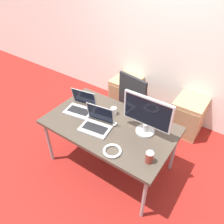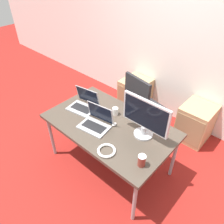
{
  "view_description": "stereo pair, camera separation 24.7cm",
  "coord_description": "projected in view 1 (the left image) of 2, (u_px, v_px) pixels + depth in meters",
  "views": [
    {
      "loc": [
        1.12,
        -1.56,
        2.37
      ],
      "look_at": [
        0.0,
        0.05,
        0.85
      ],
      "focal_mm": 35.0,
      "sensor_mm": 36.0,
      "label": 1
    },
    {
      "loc": [
        1.31,
        -1.4,
        2.37
      ],
      "look_at": [
        0.0,
        0.05,
        0.85
      ],
      "focal_mm": 35.0,
      "sensor_mm": 36.0,
      "label": 2
    }
  ],
  "objects": [
    {
      "name": "laptop_right",
      "position": [
        81.0,
        107.0,
        2.72
      ],
      "size": [
        0.37,
        0.33,
        0.25
      ],
      "color": "#ADADB2",
      "rests_on": "desk"
    },
    {
      "name": "mouse",
      "position": [
        115.0,
        124.0,
        2.51
      ],
      "size": [
        0.04,
        0.07,
        0.03
      ],
      "color": "silver",
      "rests_on": "desk"
    },
    {
      "name": "cabinet_left",
      "position": [
        126.0,
        93.0,
        3.82
      ],
      "size": [
        0.43,
        0.48,
        0.57
      ],
      "color": "tan",
      "rests_on": "ground_plane"
    },
    {
      "name": "cable_coil",
      "position": [
        112.0,
        151.0,
        2.19
      ],
      "size": [
        0.19,
        0.19,
        0.03
      ],
      "color": "white",
      "rests_on": "desk"
    },
    {
      "name": "desk",
      "position": [
        110.0,
        127.0,
        2.56
      ],
      "size": [
        1.51,
        0.9,
        0.7
      ],
      "color": "#473D33",
      "rests_on": "ground_plane"
    },
    {
      "name": "cabinet_right",
      "position": [
        188.0,
        116.0,
        3.32
      ],
      "size": [
        0.43,
        0.48,
        0.57
      ],
      "color": "tan",
      "rests_on": "ground_plane"
    },
    {
      "name": "monitor",
      "position": [
        147.0,
        115.0,
        2.28
      ],
      "size": [
        0.55,
        0.21,
        0.46
      ],
      "color": "#B7B7BC",
      "rests_on": "desk"
    },
    {
      "name": "ground_plane",
      "position": [
        110.0,
        163.0,
        2.97
      ],
      "size": [
        14.0,
        14.0,
        0.0
      ],
      "primitive_type": "plane",
      "color": "maroon"
    },
    {
      "name": "office_chair",
      "position": [
        139.0,
        112.0,
        3.24
      ],
      "size": [
        0.56,
        0.6,
        1.04
      ],
      "color": "#232326",
      "rests_on": "ground_plane"
    },
    {
      "name": "wall_back",
      "position": [
        170.0,
        37.0,
        3.14
      ],
      "size": [
        10.0,
        0.05,
        2.6
      ],
      "color": "white",
      "rests_on": "ground_plane"
    },
    {
      "name": "coffee_cup_white",
      "position": [
        114.0,
        111.0,
        2.66
      ],
      "size": [
        0.07,
        0.07,
        0.09
      ],
      "color": "white",
      "rests_on": "desk"
    },
    {
      "name": "laptop_left",
      "position": [
        97.0,
        123.0,
        2.47
      ],
      "size": [
        0.37,
        0.31,
        0.25
      ],
      "color": "#ADADB2",
      "rests_on": "desk"
    },
    {
      "name": "coffee_cup_brown",
      "position": [
        149.0,
        157.0,
        2.06
      ],
      "size": [
        0.08,
        0.08,
        0.13
      ],
      "color": "maroon",
      "rests_on": "desk"
    }
  ]
}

